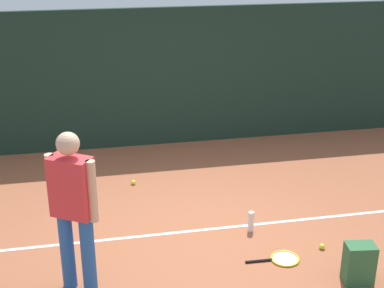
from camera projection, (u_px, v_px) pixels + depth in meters
The scene contains 9 objects.
ground_plane at pixel (198, 233), 6.59m from camera, with size 12.00×12.00×0.00m, color #9E5638.
back_fence at pixel (161, 78), 8.90m from camera, with size 10.00×0.10×2.26m, color #192D23.
court_line at pixel (197, 230), 6.65m from camera, with size 9.00×0.05×0.00m, color white.
tennis_player at pixel (73, 204), 5.24m from camera, with size 0.46×0.40×1.70m.
tennis_racket at pixel (282, 259), 6.07m from camera, with size 0.62×0.33×0.03m.
backpack at pixel (358, 263), 5.64m from camera, with size 0.32×0.31×0.44m.
tennis_ball_near_player at pixel (322, 246), 6.26m from camera, with size 0.07×0.07×0.07m, color #CCE033.
tennis_ball_by_fence at pixel (133, 182), 7.81m from camera, with size 0.07×0.07×0.07m, color #CCE033.
water_bottle at pixel (251, 222), 6.59m from camera, with size 0.07×0.07×0.26m, color white.
Camera 1 is at (-1.19, -5.59, 3.45)m, focal length 51.34 mm.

